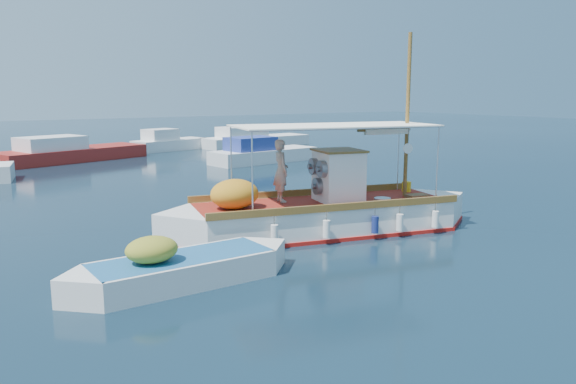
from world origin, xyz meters
TOP-DOWN VIEW (x-y plane):
  - ground at (0.00, 0.00)m, footprint 160.00×160.00m
  - fishing_caique at (0.26, 0.25)m, footprint 9.97×4.41m
  - dinghy at (-5.18, -1.85)m, footprint 5.55×1.68m
  - bg_boat_n at (-2.18, 23.20)m, footprint 9.49×5.36m
  - bg_boat_ne at (7.54, 16.14)m, footprint 7.12×3.08m
  - bg_boat_e at (12.20, 25.33)m, footprint 9.11×3.45m
  - bg_boat_far_n at (5.49, 26.19)m, footprint 5.89×3.39m

SIDE VIEW (x-z plane):
  - ground at x=0.00m, z-range 0.00..0.00m
  - dinghy at x=-5.18m, z-range -0.39..0.96m
  - bg_boat_n at x=-2.18m, z-range -0.41..1.39m
  - bg_boat_ne at x=7.54m, z-range -0.41..1.39m
  - bg_boat_e at x=12.20m, z-range -0.41..1.39m
  - bg_boat_far_n at x=5.49m, z-range -0.41..1.39m
  - fishing_caique at x=0.26m, z-range -2.57..3.68m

